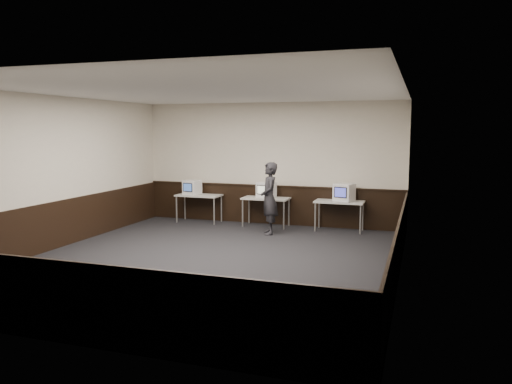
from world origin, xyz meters
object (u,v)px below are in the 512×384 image
desk_center (266,200)px  person (269,198)px  emac_left (192,187)px  emac_center (266,190)px  desk_right (339,204)px  emac_right (344,192)px  desk_left (199,197)px

desk_center → person: bearing=-67.9°
emac_left → emac_center: 2.08m
desk_right → emac_center: bearing=178.7°
emac_center → emac_left: bearing=-161.8°
emac_left → desk_right: bearing=9.5°
emac_center → emac_right: 2.01m
desk_center → emac_center: bearing=96.0°
emac_right → person: bearing=-136.4°
emac_right → person: size_ratio=0.32×
desk_center → emac_right: bearing=0.3°
desk_right → emac_right: bearing=4.8°
desk_right → emac_right: (0.11, 0.01, 0.29)m
desk_left → emac_left: 0.33m
desk_right → emac_center: size_ratio=2.35×
desk_center → emac_center: (-0.00, 0.04, 0.27)m
desk_center → person: size_ratio=0.69×
desk_right → desk_left: bearing=180.0°
desk_left → emac_right: (3.91, 0.01, 0.29)m
emac_center → emac_right: (2.01, -0.03, 0.02)m
desk_right → person: person is taller
desk_right → emac_right: 0.31m
emac_left → emac_center: bearing=11.0°
desk_left → emac_center: emac_center is taller
desk_left → person: 2.44m
desk_center → emac_right: emac_right is taller
emac_left → emac_right: size_ratio=0.85×
desk_center → desk_right: same height
desk_right → person: 1.79m
desk_center → emac_right: (2.01, 0.01, 0.29)m
emac_left → emac_right: 4.09m
desk_center → emac_center: 0.27m
desk_left → emac_center: 1.92m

